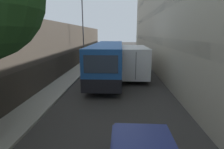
# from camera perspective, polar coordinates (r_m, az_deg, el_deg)

# --- Properties ---
(ground_plane) EXTENTS (150.00, 150.00, 0.00)m
(ground_plane) POSITION_cam_1_polar(r_m,az_deg,el_deg) (13.30, 0.89, -4.66)
(ground_plane) COLOR #33302D
(sidewalk_left) EXTENTS (1.77, 60.00, 0.15)m
(sidewalk_left) POSITION_cam_1_polar(r_m,az_deg,el_deg) (14.10, -17.03, -3.89)
(sidewalk_left) COLOR gray
(sidewalk_left) RESTS_ON ground_plane
(building_left_shopfront) EXTENTS (2.40, 60.00, 5.12)m
(building_left_shopfront) POSITION_cam_1_polar(r_m,az_deg,el_deg) (14.45, -25.09, 5.00)
(building_left_shopfront) COLOR #51473D
(building_left_shopfront) RESTS_ON ground_plane
(bus) EXTENTS (2.60, 11.56, 3.17)m
(bus) POSITION_cam_1_polar(r_m,az_deg,el_deg) (16.30, -1.33, 4.73)
(bus) COLOR #1E519E
(bus) RESTS_ON ground_plane
(box_truck) EXTENTS (2.38, 7.81, 2.91)m
(box_truck) POSITION_cam_1_polar(r_m,az_deg,el_deg) (17.22, 6.77, 4.79)
(box_truck) COLOR silver
(box_truck) RESTS_ON ground_plane
(panel_van) EXTENTS (1.87, 4.61, 1.93)m
(panel_van) POSITION_cam_1_polar(r_m,az_deg,el_deg) (29.87, 0.08, 7.45)
(panel_van) COLOR silver
(panel_van) RESTS_ON ground_plane
(street_lamp) EXTENTS (0.36, 0.80, 7.80)m
(street_lamp) POSITION_cam_1_polar(r_m,az_deg,el_deg) (19.80, -9.55, 16.99)
(street_lamp) COLOR #38383D
(street_lamp) RESTS_ON sidewalk_left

